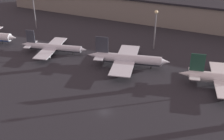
{
  "coord_description": "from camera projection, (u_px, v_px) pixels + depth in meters",
  "views": [
    {
      "loc": [
        36.4,
        -71.99,
        59.09
      ],
      "look_at": [
        -6.26,
        19.77,
        6.0
      ],
      "focal_mm": 45.0,
      "sensor_mm": 36.0,
      "label": 1
    }
  ],
  "objects": [
    {
      "name": "lamp_post_1",
      "position": [
        155.0,
        24.0,
        142.55
      ],
      "size": [
        1.8,
        1.8,
        20.78
      ],
      "color": "slate",
      "rests_on": "ground"
    },
    {
      "name": "ground",
      "position": [
        104.0,
        112.0,
        98.85
      ],
      "size": [
        600.0,
        600.0,
        0.0
      ],
      "primitive_type": "plane",
      "color": "#26262B"
    },
    {
      "name": "airplane_2",
      "position": [
        128.0,
        59.0,
        128.69
      ],
      "size": [
        38.16,
        34.41,
        13.7
      ],
      "rotation": [
        0.0,
        0.0,
        0.23
      ],
      "color": "silver",
      "rests_on": "ground"
    },
    {
      "name": "terminal_building",
      "position": [
        178.0,
        12.0,
        181.04
      ],
      "size": [
        250.43,
        23.1,
        16.25
      ],
      "color": "gray",
      "rests_on": "ground"
    },
    {
      "name": "lamp_post_0",
      "position": [
        34.0,
        7.0,
        171.36
      ],
      "size": [
        1.8,
        1.8,
        20.78
      ],
      "color": "slate",
      "rests_on": "ground"
    },
    {
      "name": "airplane_1",
      "position": [
        53.0,
        47.0,
        143.03
      ],
      "size": [
        35.13,
        29.09,
        11.31
      ],
      "rotation": [
        0.0,
        0.0,
        0.23
      ],
      "color": "silver",
      "rests_on": "ground"
    }
  ]
}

